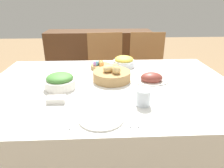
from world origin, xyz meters
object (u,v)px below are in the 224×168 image
chair_far_center (106,72)px  sideboard (100,59)px  fork (73,119)px  egg_basket (101,66)px  pineapple_bowl (124,62)px  drinking_cup (143,97)px  dinner_plate (101,118)px  butter_dish (56,100)px  ham_platter (151,78)px  bread_basket (112,75)px  spoon (135,117)px  green_salad_bowl (60,81)px  chair_far_right (147,71)px  knife (129,117)px

chair_far_center → sideboard: size_ratio=0.60×
fork → egg_basket: bearing=83.4°
pineapple_bowl → egg_basket: bearing=-164.7°
fork → drinking_cup: (0.38, 0.13, 0.04)m
dinner_plate → butter_dish: bearing=144.6°
sideboard → pineapple_bowl: (0.24, -1.38, 0.37)m
sideboard → drinking_cup: bearing=-82.5°
chair_far_center → ham_platter: size_ratio=3.85×
chair_far_center → bread_basket: chair_far_center is taller
fork → spoon: size_ratio=1.00×
fork → sideboard: bearing=90.6°
ham_platter → butter_dish: (-0.63, -0.28, -0.01)m
chair_far_center → dinner_plate: bearing=-97.1°
egg_basket → green_salad_bowl: size_ratio=0.85×
bread_basket → fork: size_ratio=1.56×
bread_basket → drinking_cup: 0.41m
egg_basket → fork: (-0.14, -0.79, -0.02)m
spoon → butter_dish: bearing=153.4°
chair_far_right → knife: (-0.41, -1.41, 0.26)m
sideboard → knife: bearing=-85.4°
drinking_cup → chair_far_center: bearing=98.3°
bread_basket → egg_basket: bread_basket is taller
fork → spoon: same height
egg_basket → spoon: bearing=-77.1°
pineapple_bowl → knife: bearing=-94.0°
fork → butter_dish: 0.22m
butter_dish → bread_basket: bearing=43.4°
butter_dish → ham_platter: bearing=24.0°
green_salad_bowl → butter_dish: size_ratio=1.95×
butter_dish → drinking_cup: bearing=-6.5°
butter_dish → chair_far_center: bearing=75.4°
pineapple_bowl → green_salad_bowl: size_ratio=0.92×
egg_basket → ham_platter: (0.37, -0.31, -0.00)m
drinking_cup → bread_basket: bearing=112.9°
bread_basket → drinking_cup: (0.16, -0.38, 0.00)m
pineapple_bowl → chair_far_center: bearing=104.7°
ham_platter → green_salad_bowl: green_salad_bowl is taller
pineapple_bowl → green_salad_bowl: bearing=-136.9°
egg_basket → spoon: egg_basket is taller
knife → drinking_cup: bearing=57.0°
drinking_cup → fork: bearing=-161.1°
chair_far_right → knife: 1.49m
bread_basket → butter_dish: (-0.34, -0.32, -0.03)m
bread_basket → dinner_plate: bread_basket is taller
sideboard → butter_dish: sideboard is taller
fork → spoon: bearing=3.3°
spoon → fork: bearing=176.7°
egg_basket → green_salad_bowl: green_salad_bowl is taller
ham_platter → chair_far_center: bearing=108.5°
pineapple_bowl → drinking_cup: size_ratio=2.06×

